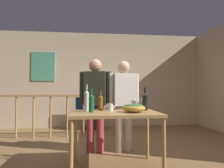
{
  "coord_description": "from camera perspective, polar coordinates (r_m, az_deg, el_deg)",
  "views": [
    {
      "loc": [
        -0.4,
        -3.43,
        1.09
      ],
      "look_at": [
        -0.04,
        -0.25,
        1.2
      ],
      "focal_mm": 31.97,
      "sensor_mm": 36.0,
      "label": 1
    }
  ],
  "objects": [
    {
      "name": "wine_bottle_dark",
      "position": [
        3.1,
        9.4,
        -4.87
      ],
      "size": [
        0.08,
        0.08,
        0.35
      ],
      "color": "black",
      "rests_on": "serving_table"
    },
    {
      "name": "framed_picture",
      "position": [
        6.28,
        -19.07,
        4.77
      ],
      "size": [
        0.68,
        0.03,
        0.86
      ],
      "primitive_type": "cube",
      "color": "#57AB83"
    },
    {
      "name": "stair_railing",
      "position": [
        4.88,
        -12.24,
        -7.29
      ],
      "size": [
        3.17,
        0.1,
        1.04
      ],
      "color": "#B2844C",
      "rests_on": "ground_plane"
    },
    {
      "name": "flat_screen_tv",
      "position": [
        5.77,
        -6.86,
        -5.7
      ],
      "size": [
        0.69,
        0.12,
        0.48
      ],
      "color": "black",
      "rests_on": "tv_console"
    },
    {
      "name": "person_standing_right",
      "position": [
        3.62,
        3.38,
        -3.91
      ],
      "size": [
        0.59,
        0.3,
        1.63
      ],
      "rotation": [
        0.0,
        0.0,
        3.36
      ],
      "color": "beige",
      "rests_on": "ground_plane"
    },
    {
      "name": "wine_bottle_green",
      "position": [
        2.82,
        -5.92,
        -5.29
      ],
      "size": [
        0.07,
        0.07,
        0.34
      ],
      "color": "#1E5628",
      "rests_on": "serving_table"
    },
    {
      "name": "ground_plane",
      "position": [
        3.62,
        0.28,
        -19.46
      ],
      "size": [
        8.08,
        8.08,
        0.0
      ],
      "primitive_type": "plane",
      "color": "olive"
    },
    {
      "name": "wine_bottle_amber",
      "position": [
        3.07,
        -3.29,
        -5.27
      ],
      "size": [
        0.06,
        0.06,
        0.29
      ],
      "color": "brown",
      "rests_on": "serving_table"
    },
    {
      "name": "wine_bottle_clear",
      "position": [
        2.98,
        -7.28,
        -4.61
      ],
      "size": [
        0.07,
        0.07,
        0.39
      ],
      "color": "silver",
      "rests_on": "serving_table"
    },
    {
      "name": "tv_console",
      "position": [
        5.86,
        -6.88,
        -10.52
      ],
      "size": [
        0.9,
        0.4,
        0.43
      ],
      "primitive_type": "cube",
      "color": "#38281E",
      "rests_on": "ground_plane"
    },
    {
      "name": "mug_white",
      "position": [
        2.99,
        -0.45,
        -6.68
      ],
      "size": [
        0.12,
        0.08,
        0.11
      ],
      "color": "white",
      "rests_on": "serving_table"
    },
    {
      "name": "person_standing_left",
      "position": [
        3.57,
        -4.8,
        -3.68
      ],
      "size": [
        0.56,
        0.3,
        1.66
      ],
      "rotation": [
        0.0,
        0.0,
        2.92
      ],
      "color": "#9E3842",
      "rests_on": "ground_plane"
    },
    {
      "name": "back_wall",
      "position": [
        6.16,
        -2.61,
        1.22
      ],
      "size": [
        6.21,
        0.1,
        2.86
      ],
      "primitive_type": "cube",
      "color": "beige",
      "rests_on": "ground_plane"
    },
    {
      "name": "serving_table",
      "position": [
        2.84,
        0.87,
        -9.71
      ],
      "size": [
        1.22,
        0.8,
        0.79
      ],
      "color": "#B2844C",
      "rests_on": "ground_plane"
    },
    {
      "name": "wine_glass",
      "position": [
        3.17,
        6.22,
        -5.25
      ],
      "size": [
        0.08,
        0.08,
        0.17
      ],
      "color": "silver",
      "rests_on": "serving_table"
    },
    {
      "name": "salad_bowl",
      "position": [
        2.82,
        6.25,
        -6.7
      ],
      "size": [
        0.32,
        0.32,
        0.19
      ],
      "color": "gold",
      "rests_on": "serving_table"
    }
  ]
}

